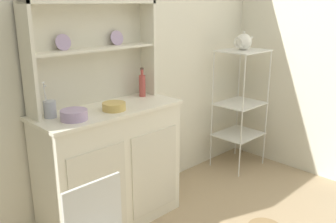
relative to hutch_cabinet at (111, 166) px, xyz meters
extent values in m
cube|color=silver|center=(0.31, 0.26, 0.78)|extent=(3.84, 0.05, 2.50)
cube|color=silver|center=(0.00, 0.00, -0.01)|extent=(1.04, 0.42, 0.92)
cube|color=beige|center=(-0.25, -0.21, -0.06)|extent=(0.44, 0.01, 0.64)
cube|color=beige|center=(0.25, -0.21, -0.06)|extent=(0.44, 0.01, 0.64)
cube|color=white|center=(0.00, 0.00, 0.43)|extent=(1.07, 0.45, 0.02)
cube|color=silver|center=(0.00, 0.20, 0.81)|extent=(0.99, 0.02, 0.73)
cube|color=silver|center=(-0.49, 0.12, 0.81)|extent=(0.02, 0.18, 0.73)
cube|color=silver|center=(0.49, 0.12, 0.81)|extent=(0.02, 0.18, 0.73)
cube|color=silver|center=(0.00, 0.12, 0.85)|extent=(0.95, 0.16, 0.02)
cube|color=silver|center=(0.00, 0.12, 1.16)|extent=(0.99, 0.18, 0.02)
cylinder|color=#B79ECC|center=(-0.22, 0.16, 0.91)|extent=(0.11, 0.03, 0.11)
cylinder|color=#B79ECC|center=(0.22, 0.16, 0.91)|extent=(0.11, 0.03, 0.11)
cylinder|color=silver|center=(1.33, -0.23, 0.13)|extent=(0.01, 0.01, 1.19)
cylinder|color=silver|center=(1.77, -0.23, 0.13)|extent=(0.01, 0.01, 1.19)
cylinder|color=silver|center=(1.33, 0.13, 0.13)|extent=(0.01, 0.01, 1.19)
cylinder|color=silver|center=(1.77, 0.13, 0.13)|extent=(0.01, 0.01, 1.19)
cube|color=silver|center=(1.55, -0.05, 0.72)|extent=(0.45, 0.38, 0.01)
cube|color=silver|center=(1.55, -0.05, 0.19)|extent=(0.45, 0.38, 0.01)
cube|color=silver|center=(1.55, -0.05, -0.13)|extent=(0.45, 0.38, 0.01)
cube|color=white|center=(-0.64, -0.76, 0.18)|extent=(0.31, 0.02, 0.40)
cylinder|color=#B79ECC|center=(-0.31, -0.07, 0.48)|extent=(0.17, 0.17, 0.06)
cylinder|color=#DBB760|center=(0.00, -0.07, 0.47)|extent=(0.16, 0.16, 0.05)
cylinder|color=#B74C47|center=(0.39, 0.09, 0.53)|extent=(0.05, 0.05, 0.17)
cylinder|color=#B74C47|center=(0.39, 0.09, 0.64)|extent=(0.02, 0.02, 0.05)
cylinder|color=#4C382D|center=(0.39, 0.09, 0.67)|extent=(0.03, 0.03, 0.01)
cylinder|color=#B2B7C6|center=(-0.39, 0.08, 0.50)|extent=(0.08, 0.08, 0.11)
cylinder|color=silver|center=(-0.42, 0.09, 0.58)|extent=(0.02, 0.03, 0.18)
ellipsoid|color=silver|center=(-0.42, 0.09, 0.68)|extent=(0.02, 0.01, 0.01)
cylinder|color=silver|center=(-0.42, 0.07, 0.57)|extent=(0.02, 0.03, 0.16)
ellipsoid|color=silver|center=(-0.42, 0.07, 0.66)|extent=(0.02, 0.01, 0.01)
sphere|color=white|center=(1.55, -0.05, 0.80)|extent=(0.15, 0.15, 0.15)
sphere|color=silver|center=(1.55, -0.05, 0.89)|extent=(0.02, 0.02, 0.02)
cylinder|color=white|center=(1.66, -0.05, 0.81)|extent=(0.09, 0.02, 0.07)
torus|color=white|center=(1.46, -0.05, 0.80)|extent=(0.01, 0.10, 0.10)
camera|label=1|loc=(-1.44, -2.08, 1.16)|focal=39.39mm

